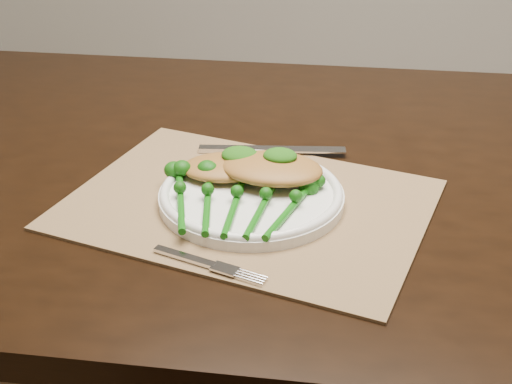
% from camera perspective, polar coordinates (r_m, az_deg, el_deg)
% --- Properties ---
extents(dining_table, '(1.67, 1.04, 0.75)m').
position_cam_1_polar(dining_table, '(1.26, 5.21, -13.15)').
color(dining_table, black).
rests_on(dining_table, ground).
extents(placemat, '(0.51, 0.42, 0.00)m').
position_cam_1_polar(placemat, '(0.94, -0.66, -0.97)').
color(placemat, olive).
rests_on(placemat, dining_table).
extents(dinner_plate, '(0.24, 0.24, 0.02)m').
position_cam_1_polar(dinner_plate, '(0.94, -0.37, -0.20)').
color(dinner_plate, white).
rests_on(dinner_plate, placemat).
extents(knife, '(0.22, 0.06, 0.01)m').
position_cam_1_polar(knife, '(1.07, 0.14, 3.43)').
color(knife, silver).
rests_on(knife, placemat).
extents(fork, '(0.14, 0.05, 0.00)m').
position_cam_1_polar(fork, '(0.81, -3.23, -5.95)').
color(fork, silver).
rests_on(fork, placemat).
extents(chicken_fillet_left, '(0.14, 0.12, 0.02)m').
position_cam_1_polar(chicken_fillet_left, '(0.97, -2.42, 2.01)').
color(chicken_fillet_left, '#A46E2F').
rests_on(chicken_fillet_left, dinner_plate).
extents(chicken_fillet_right, '(0.14, 0.10, 0.03)m').
position_cam_1_polar(chicken_fillet_right, '(0.95, 1.27, 1.91)').
color(chicken_fillet_right, '#A46E2F').
rests_on(chicken_fillet_right, dinner_plate).
extents(pesto_dollop_left, '(0.05, 0.04, 0.02)m').
position_cam_1_polar(pesto_dollop_left, '(0.97, -1.28, 2.97)').
color(pesto_dollop_left, '#124409').
rests_on(pesto_dollop_left, chicken_fillet_left).
extents(pesto_dollop_right, '(0.05, 0.04, 0.02)m').
position_cam_1_polar(pesto_dollop_right, '(0.95, 1.94, 2.91)').
color(pesto_dollop_right, '#124409').
rests_on(pesto_dollop_right, chicken_fillet_right).
extents(broccolini_bundle, '(0.18, 0.19, 0.04)m').
position_cam_1_polar(broccolini_bundle, '(0.89, -1.76, -1.15)').
color(broccolini_bundle, '#0E560B').
rests_on(broccolini_bundle, dinner_plate).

